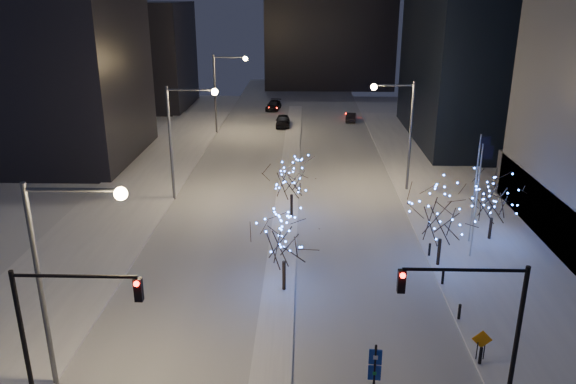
{
  "coord_description": "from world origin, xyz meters",
  "views": [
    {
      "loc": [
        1.51,
        -19.37,
        17.3
      ],
      "look_at": [
        0.45,
        15.19,
        5.0
      ],
      "focal_mm": 35.0,
      "sensor_mm": 36.0,
      "label": 1
    }
  ],
  "objects_px": {
    "street_lamp_east": "(401,122)",
    "traffic_signal_east": "(483,314)",
    "street_lamp_w_far": "(223,83)",
    "car_mid": "(351,117)",
    "traffic_signal_west": "(58,321)",
    "street_lamp_w_mid": "(182,128)",
    "car_far": "(274,105)",
    "holiday_tree_plaza_near": "(443,215)",
    "car_near": "(283,121)",
    "holiday_tree_plaza_far": "(494,199)",
    "holiday_tree_median_near": "(284,241)",
    "wayfinding_sign": "(375,369)",
    "street_lamp_w_near": "(60,260)",
    "construction_sign": "(482,342)",
    "holiday_tree_median_far": "(292,178)"
  },
  "relations": [
    {
      "from": "car_mid",
      "to": "wayfinding_sign",
      "type": "bearing_deg",
      "value": 94.23
    },
    {
      "from": "street_lamp_w_near",
      "to": "holiday_tree_plaza_far",
      "type": "xyz_separation_m",
      "value": [
        24.17,
        17.02,
        -3.21
      ]
    },
    {
      "from": "street_lamp_w_mid",
      "to": "wayfinding_sign",
      "type": "height_order",
      "value": "street_lamp_w_mid"
    },
    {
      "from": "street_lamp_east",
      "to": "street_lamp_w_mid",
      "type": "bearing_deg",
      "value": -171.04
    },
    {
      "from": "holiday_tree_plaza_near",
      "to": "street_lamp_east",
      "type": "bearing_deg",
      "value": 91.56
    },
    {
      "from": "traffic_signal_west",
      "to": "street_lamp_w_mid",
      "type": "bearing_deg",
      "value": 91.06
    },
    {
      "from": "traffic_signal_east",
      "to": "holiday_tree_median_far",
      "type": "height_order",
      "value": "traffic_signal_east"
    },
    {
      "from": "street_lamp_w_near",
      "to": "car_near",
      "type": "distance_m",
      "value": 54.67
    },
    {
      "from": "street_lamp_w_far",
      "to": "car_mid",
      "type": "relative_size",
      "value": 2.62
    },
    {
      "from": "street_lamp_w_near",
      "to": "holiday_tree_median_near",
      "type": "height_order",
      "value": "street_lamp_w_near"
    },
    {
      "from": "street_lamp_east",
      "to": "holiday_tree_median_near",
      "type": "bearing_deg",
      "value": -117.2
    },
    {
      "from": "street_lamp_east",
      "to": "car_mid",
      "type": "height_order",
      "value": "street_lamp_east"
    },
    {
      "from": "holiday_tree_median_far",
      "to": "holiday_tree_plaza_far",
      "type": "xyz_separation_m",
      "value": [
        14.74,
        -3.95,
        -0.1
      ]
    },
    {
      "from": "holiday_tree_median_near",
      "to": "holiday_tree_plaza_near",
      "type": "relative_size",
      "value": 0.84
    },
    {
      "from": "holiday_tree_plaza_far",
      "to": "wayfinding_sign",
      "type": "relative_size",
      "value": 1.57
    },
    {
      "from": "holiday_tree_plaza_far",
      "to": "street_lamp_east",
      "type": "bearing_deg",
      "value": 115.14
    },
    {
      "from": "holiday_tree_median_far",
      "to": "construction_sign",
      "type": "bearing_deg",
      "value": -62.23
    },
    {
      "from": "street_lamp_w_near",
      "to": "construction_sign",
      "type": "xyz_separation_m",
      "value": [
        19.24,
        2.35,
        -5.36
      ]
    },
    {
      "from": "holiday_tree_median_near",
      "to": "street_lamp_w_near",
      "type": "bearing_deg",
      "value": -135.77
    },
    {
      "from": "traffic_signal_west",
      "to": "holiday_tree_plaza_near",
      "type": "height_order",
      "value": "traffic_signal_west"
    },
    {
      "from": "holiday_tree_plaza_far",
      "to": "construction_sign",
      "type": "xyz_separation_m",
      "value": [
        -4.94,
        -14.67,
        -2.15
      ]
    },
    {
      "from": "street_lamp_east",
      "to": "car_near",
      "type": "distance_m",
      "value": 28.89
    },
    {
      "from": "street_lamp_w_far",
      "to": "car_far",
      "type": "bearing_deg",
      "value": 70.44
    },
    {
      "from": "holiday_tree_plaza_near",
      "to": "wayfinding_sign",
      "type": "bearing_deg",
      "value": -113.24
    },
    {
      "from": "street_lamp_w_near",
      "to": "car_mid",
      "type": "relative_size",
      "value": 2.62
    },
    {
      "from": "holiday_tree_median_far",
      "to": "holiday_tree_plaza_far",
      "type": "height_order",
      "value": "holiday_tree_plaza_far"
    },
    {
      "from": "street_lamp_w_far",
      "to": "traffic_signal_west",
      "type": "distance_m",
      "value": 52.04
    },
    {
      "from": "car_far",
      "to": "street_lamp_w_far",
      "type": "bearing_deg",
      "value": -102.68
    },
    {
      "from": "street_lamp_east",
      "to": "holiday_tree_median_near",
      "type": "distance_m",
      "value": 21.55
    },
    {
      "from": "street_lamp_w_near",
      "to": "holiday_tree_median_near",
      "type": "bearing_deg",
      "value": 44.23
    },
    {
      "from": "wayfinding_sign",
      "to": "street_lamp_w_mid",
      "type": "bearing_deg",
      "value": 122.61
    },
    {
      "from": "street_lamp_east",
      "to": "traffic_signal_east",
      "type": "relative_size",
      "value": 1.43
    },
    {
      "from": "street_lamp_w_mid",
      "to": "holiday_tree_plaza_far",
      "type": "xyz_separation_m",
      "value": [
        24.17,
        -7.98,
        -3.21
      ]
    },
    {
      "from": "car_far",
      "to": "street_lamp_east",
      "type": "bearing_deg",
      "value": -63.36
    },
    {
      "from": "street_lamp_w_mid",
      "to": "holiday_tree_plaza_near",
      "type": "height_order",
      "value": "street_lamp_w_mid"
    },
    {
      "from": "car_near",
      "to": "holiday_tree_median_near",
      "type": "relative_size",
      "value": 0.96
    },
    {
      "from": "holiday_tree_median_near",
      "to": "wayfinding_sign",
      "type": "xyz_separation_m",
      "value": [
        4.31,
        -10.02,
        -1.45
      ]
    },
    {
      "from": "street_lamp_w_mid",
      "to": "holiday_tree_median_near",
      "type": "relative_size",
      "value": 2.04
    },
    {
      "from": "street_lamp_w_near",
      "to": "holiday_tree_median_near",
      "type": "relative_size",
      "value": 2.04
    },
    {
      "from": "street_lamp_w_mid",
      "to": "holiday_tree_median_far",
      "type": "distance_m",
      "value": 10.73
    },
    {
      "from": "car_near",
      "to": "holiday_tree_plaza_far",
      "type": "relative_size",
      "value": 0.95
    },
    {
      "from": "street_lamp_east",
      "to": "car_mid",
      "type": "distance_m",
      "value": 30.22
    },
    {
      "from": "traffic_signal_west",
      "to": "car_near",
      "type": "xyz_separation_m",
      "value": [
        6.94,
        55.86,
        -3.96
      ]
    },
    {
      "from": "street_lamp_east",
      "to": "traffic_signal_east",
      "type": "distance_m",
      "value": 29.08
    },
    {
      "from": "holiday_tree_plaza_near",
      "to": "car_mid",
      "type": "bearing_deg",
      "value": 93.08
    },
    {
      "from": "street_lamp_w_near",
      "to": "traffic_signal_west",
      "type": "distance_m",
      "value": 2.7
    },
    {
      "from": "car_near",
      "to": "car_mid",
      "type": "distance_m",
      "value": 10.28
    },
    {
      "from": "car_mid",
      "to": "holiday_tree_plaza_near",
      "type": "xyz_separation_m",
      "value": [
        2.42,
        -44.93,
        3.09
      ]
    },
    {
      "from": "traffic_signal_east",
      "to": "street_lamp_east",
      "type": "bearing_deg",
      "value": 87.74
    },
    {
      "from": "street_lamp_east",
      "to": "car_mid",
      "type": "bearing_deg",
      "value": 93.87
    }
  ]
}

